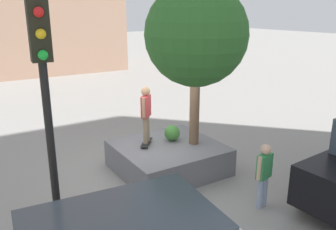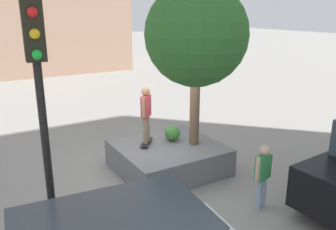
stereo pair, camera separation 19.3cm
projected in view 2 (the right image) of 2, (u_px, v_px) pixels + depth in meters
ground_plane at (151, 172)px, 10.21m from camera, size 120.00×120.00×0.00m
planter_ledge at (168, 157)px, 10.25m from camera, size 2.84×2.67×0.79m
plaza_tree at (196, 35)px, 9.37m from camera, size 2.79×2.79×4.48m
boxwood_shrub at (172, 133)px, 10.42m from camera, size 0.46×0.46×0.46m
skateboard at (147, 142)px, 10.17m from camera, size 0.67×0.75×0.07m
skateboarder at (146, 111)px, 9.89m from camera, size 0.44×0.44×1.63m
traffic_light_corner at (42, 106)px, 5.15m from camera, size 0.30×0.35×4.68m
bystander_watching at (263, 172)px, 8.13m from camera, size 0.53×0.26×1.59m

